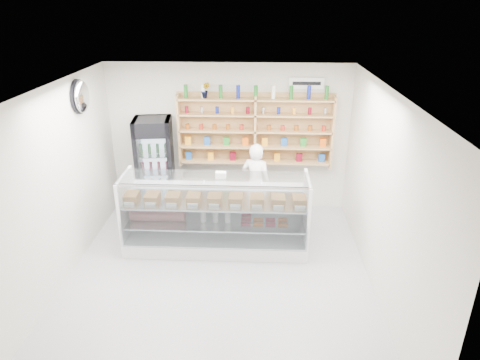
{
  "coord_description": "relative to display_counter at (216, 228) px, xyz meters",
  "views": [
    {
      "loc": [
        0.57,
        -5.23,
        3.87
      ],
      "look_at": [
        0.29,
        0.9,
        1.23
      ],
      "focal_mm": 32.0,
      "sensor_mm": 36.0,
      "label": 1
    }
  ],
  "objects": [
    {
      "name": "drinks_cooler",
      "position": [
        -1.26,
        1.23,
        0.58
      ],
      "size": [
        0.74,
        0.73,
        1.86
      ],
      "rotation": [
        0.0,
        0.0,
        0.12
      ],
      "color": "black",
      "rests_on": "floor"
    },
    {
      "name": "wall_sign",
      "position": [
        1.51,
        1.57,
        2.1
      ],
      "size": [
        0.62,
        0.03,
        0.2
      ],
      "primitive_type": "cube",
      "color": "white",
      "rests_on": "back_wall"
    },
    {
      "name": "security_mirror",
      "position": [
        -2.06,
        0.3,
        2.1
      ],
      "size": [
        0.15,
        0.5,
        0.5
      ],
      "primitive_type": "ellipsoid",
      "color": "silver",
      "rests_on": "left_wall"
    },
    {
      "name": "potted_plant",
      "position": [
        -0.29,
        1.44,
        1.98
      ],
      "size": [
        0.16,
        0.14,
        0.28
      ],
      "primitive_type": "imported",
      "rotation": [
        0.0,
        0.0,
        0.06
      ],
      "color": "#1E6626",
      "rests_on": "wall_shelving"
    },
    {
      "name": "display_counter",
      "position": [
        0.0,
        0.0,
        0.0
      ],
      "size": [
        2.96,
        0.88,
        1.29
      ],
      "color": "white",
      "rests_on": "floor"
    },
    {
      "name": "room",
      "position": [
        0.11,
        -0.9,
        1.05
      ],
      "size": [
        5.0,
        5.0,
        5.0
      ],
      "color": "#9B9BA0",
      "rests_on": "ground"
    },
    {
      "name": "wall_shelving",
      "position": [
        0.61,
        1.44,
        1.24
      ],
      "size": [
        2.84,
        0.28,
        1.33
      ],
      "color": "tan",
      "rests_on": "back_wall"
    },
    {
      "name": "shop_worker",
      "position": [
        0.64,
        0.99,
        0.4
      ],
      "size": [
        0.63,
        0.52,
        1.5
      ],
      "primitive_type": "imported",
      "rotation": [
        0.0,
        0.0,
        2.81
      ],
      "color": "white",
      "rests_on": "floor"
    }
  ]
}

